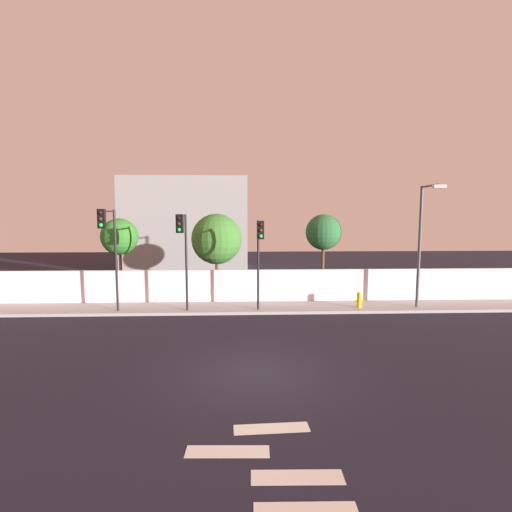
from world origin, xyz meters
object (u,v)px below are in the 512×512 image
(street_lamp_curbside, at_px, (422,236))
(roadside_tree_midleft, at_px, (217,239))
(traffic_light_left, at_px, (109,238))
(fire_hydrant, at_px, (359,299))
(traffic_light_center, at_px, (183,242))
(roadside_tree_leftmost, at_px, (119,237))
(traffic_light_right, at_px, (259,246))
(roadside_tree_midright, at_px, (323,233))

(street_lamp_curbside, bearing_deg, roadside_tree_midleft, 163.03)
(traffic_light_left, xyz_separation_m, fire_hydrant, (12.62, 0.96, -3.31))
(traffic_light_center, bearing_deg, roadside_tree_midleft, 68.94)
(traffic_light_left, height_order, traffic_light_center, traffic_light_left)
(fire_hydrant, distance_m, roadside_tree_midleft, 8.81)
(traffic_light_left, xyz_separation_m, roadside_tree_leftmost, (-0.76, 4.00, -0.17))
(street_lamp_curbside, relative_size, roadside_tree_midleft, 1.25)
(roadside_tree_midleft, bearing_deg, fire_hydrant, -21.53)
(street_lamp_curbside, bearing_deg, traffic_light_right, -176.99)
(traffic_light_left, bearing_deg, fire_hydrant, 4.36)
(traffic_light_center, xyz_separation_m, street_lamp_curbside, (12.24, 0.39, 0.24))
(fire_hydrant, height_order, roadside_tree_midright, roadside_tree_midright)
(traffic_light_right, bearing_deg, roadside_tree_leftmost, 155.06)
(traffic_light_left, xyz_separation_m, traffic_light_center, (3.50, 0.31, -0.19))
(street_lamp_curbside, bearing_deg, fire_hydrant, 175.19)
(traffic_light_center, distance_m, roadside_tree_midleft, 3.95)
(traffic_light_right, bearing_deg, street_lamp_curbside, 3.01)
(roadside_tree_midleft, height_order, roadside_tree_midright, roadside_tree_midleft)
(traffic_light_right, bearing_deg, fire_hydrant, 7.56)
(traffic_light_left, distance_m, fire_hydrant, 13.09)
(street_lamp_curbside, bearing_deg, traffic_light_left, -177.46)
(traffic_light_right, relative_size, roadside_tree_leftmost, 0.95)
(traffic_light_center, xyz_separation_m, traffic_light_right, (3.79, -0.06, -0.21))
(street_lamp_curbside, bearing_deg, roadside_tree_midright, 143.34)
(street_lamp_curbside, height_order, roadside_tree_leftmost, street_lamp_curbside)
(traffic_light_center, relative_size, roadside_tree_midright, 0.97)
(traffic_light_center, distance_m, fire_hydrant, 9.66)
(traffic_light_right, height_order, street_lamp_curbside, street_lamp_curbside)
(roadside_tree_midright, bearing_deg, street_lamp_curbside, -36.66)
(roadside_tree_midleft, xyz_separation_m, roadside_tree_midright, (6.39, 0.00, 0.38))
(traffic_light_left, bearing_deg, traffic_light_right, 2.00)
(roadside_tree_leftmost, xyz_separation_m, roadside_tree_midright, (12.07, 0.00, 0.24))
(roadside_tree_leftmost, height_order, roadside_tree_midright, roadside_tree_midright)
(fire_hydrant, xyz_separation_m, roadside_tree_midleft, (-7.70, 3.04, 3.01))
(roadside_tree_leftmost, height_order, roadside_tree_midleft, roadside_tree_midleft)
(traffic_light_left, distance_m, street_lamp_curbside, 15.76)
(traffic_light_left, distance_m, roadside_tree_midright, 12.00)
(fire_hydrant, bearing_deg, street_lamp_curbside, -4.81)
(roadside_tree_leftmost, bearing_deg, roadside_tree_midleft, 0.00)
(traffic_light_right, height_order, roadside_tree_leftmost, roadside_tree_leftmost)
(fire_hydrant, relative_size, roadside_tree_midleft, 0.16)
(traffic_light_left, xyz_separation_m, street_lamp_curbside, (15.75, 0.70, 0.04))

